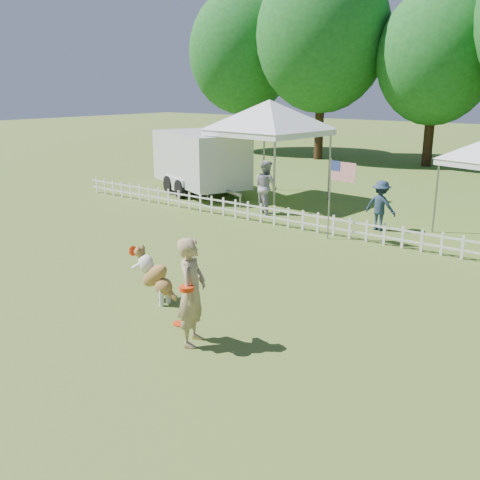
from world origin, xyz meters
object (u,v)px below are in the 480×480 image
at_px(dog, 155,276).
at_px(frisbee_on_turf, 180,324).
at_px(spectator_a, 266,187).
at_px(handler, 192,292).
at_px(spectator_b, 381,206).
at_px(cargo_trailer, 200,162).
at_px(canopy_tent_left, 269,152).
at_px(flag_pole, 329,199).

distance_m(dog, frisbee_on_turf, 1.29).
bearing_deg(spectator_a, handler, 138.10).
xyz_separation_m(dog, spectator_b, (1.18, 7.82, 0.20)).
relative_size(dog, cargo_trailer, 0.19).
height_order(dog, canopy_tent_left, canopy_tent_left).
distance_m(flag_pole, spectator_b, 1.94).
xyz_separation_m(handler, flag_pole, (-1.31, 6.91, 0.21)).
xyz_separation_m(flag_pole, spectator_a, (-3.16, 1.53, -0.23)).
distance_m(canopy_tent_left, spectator_b, 5.31).
height_order(handler, cargo_trailer, cargo_trailer).
bearing_deg(flag_pole, spectator_b, 76.61).
height_order(spectator_a, spectator_b, spectator_a).
xyz_separation_m(handler, cargo_trailer, (-8.52, 9.76, 0.31)).
height_order(frisbee_on_turf, flag_pole, flag_pole).
bearing_deg(cargo_trailer, flag_pole, 0.94).
bearing_deg(spectator_b, spectator_a, 9.64).
height_order(frisbee_on_turf, canopy_tent_left, canopy_tent_left).
bearing_deg(cargo_trailer, canopy_tent_left, 30.12).
distance_m(dog, spectator_a, 8.07).
bearing_deg(spectator_b, dog, 87.71).
bearing_deg(dog, handler, -28.16).
bearing_deg(frisbee_on_turf, flag_pole, 95.53).
xyz_separation_m(handler, spectator_b, (-0.57, 8.67, -0.16)).
distance_m(spectator_a, spectator_b, 3.91).
relative_size(canopy_tent_left, cargo_trailer, 0.64).
bearing_deg(canopy_tent_left, dog, -62.25).
distance_m(handler, frisbee_on_turf, 1.17).
relative_size(dog, flag_pole, 0.48).
distance_m(frisbee_on_turf, spectator_b, 8.32).
bearing_deg(spectator_a, flag_pole, 174.35).
xyz_separation_m(frisbee_on_turf, canopy_tent_left, (-4.89, 9.78, 1.76)).
bearing_deg(spectator_b, cargo_trailer, -1.51).
xyz_separation_m(frisbee_on_turf, flag_pole, (-0.63, 6.53, 1.09)).
bearing_deg(handler, frisbee_on_turf, 36.62).
bearing_deg(dog, canopy_tent_left, 110.13).
xyz_separation_m(frisbee_on_turf, cargo_trailer, (-7.85, 9.38, 1.20)).
relative_size(spectator_a, spectator_b, 1.20).
distance_m(frisbee_on_turf, spectator_a, 8.95).
bearing_deg(flag_pole, cargo_trailer, 167.69).
relative_size(handler, dog, 1.67).
bearing_deg(cargo_trailer, spectator_b, 14.69).
bearing_deg(handler, cargo_trailer, 16.98).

